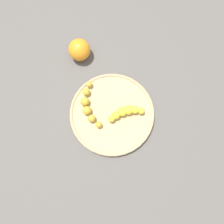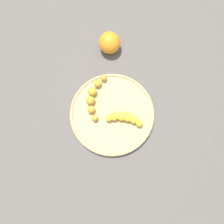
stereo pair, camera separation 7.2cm
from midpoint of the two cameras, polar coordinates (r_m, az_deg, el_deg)
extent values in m
plane|color=#56514C|center=(0.75, 2.66, -1.24)|extent=(2.40, 2.40, 0.00)
cylinder|color=tan|center=(0.74, 2.69, -1.10)|extent=(0.28, 0.28, 0.02)
torus|color=tan|center=(0.73, 2.72, -0.95)|extent=(0.28, 0.28, 0.01)
sphere|color=yellow|center=(0.72, 9.81, -3.47)|extent=(0.02, 0.02, 0.02)
sphere|color=yellow|center=(0.72, 8.43, -2.52)|extent=(0.03, 0.03, 0.03)
sphere|color=yellow|center=(0.72, 6.88, -1.90)|extent=(0.03, 0.03, 0.03)
sphere|color=yellow|center=(0.72, 5.23, -1.62)|extent=(0.03, 0.03, 0.03)
sphere|color=yellow|center=(0.72, 3.56, -1.71)|extent=(0.03, 0.03, 0.03)
sphere|color=yellow|center=(0.71, 1.95, -2.16)|extent=(0.02, 0.02, 0.02)
sphere|color=gold|center=(0.75, 0.50, 8.20)|extent=(0.02, 0.02, 0.02)
sphere|color=gold|center=(0.75, -1.19, 6.65)|extent=(0.02, 0.02, 0.02)
sphere|color=gold|center=(0.74, -2.34, 4.67)|extent=(0.03, 0.03, 0.03)
sphere|color=gold|center=(0.73, -2.83, 2.40)|extent=(0.03, 0.03, 0.03)
sphere|color=gold|center=(0.72, -2.60, 0.06)|extent=(0.02, 0.02, 0.02)
sphere|color=gold|center=(0.72, -1.66, -2.15)|extent=(0.02, 0.02, 0.02)
sphere|color=orange|center=(0.81, 1.98, 16.77)|extent=(0.08, 0.08, 0.08)
camera|label=1|loc=(0.04, -87.07, 12.23)|focal=35.78mm
camera|label=2|loc=(0.04, 92.93, -12.23)|focal=35.78mm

